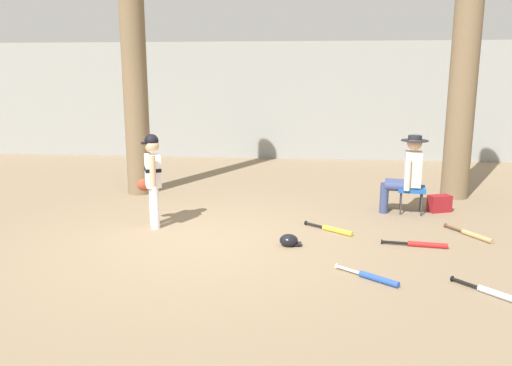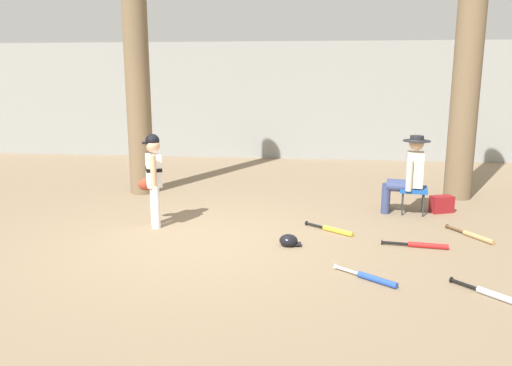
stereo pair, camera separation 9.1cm
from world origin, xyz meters
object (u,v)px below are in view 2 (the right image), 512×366
object	(u,v)px
bat_blue_youth	(372,278)
bat_aluminum_silver	(493,295)
folding_stool	(413,190)
seated_spectator	(408,172)
bat_wood_tan	(475,236)
batting_helmet_black	(289,241)
bat_red_barrel	(423,245)
tree_behind_spectator	(468,67)
tree_near_player	(136,49)
bat_yellow_trainer	(334,230)
handbag_beside_stool	(442,204)
young_ballplayer	(153,174)

from	to	relation	value
bat_blue_youth	bat_aluminum_silver	size ratio (longest dim) A/B	1.09
folding_stool	seated_spectator	xyz separation A→B (m)	(-0.10, 0.02, 0.28)
bat_wood_tan	batting_helmet_black	size ratio (longest dim) A/B	2.59
bat_red_barrel	folding_stool	bearing A→B (deg)	84.56
batting_helmet_black	tree_behind_spectator	bearing A→B (deg)	46.17
folding_stool	tree_near_player	bearing A→B (deg)	168.94
bat_blue_youth	bat_aluminum_silver	xyz separation A→B (m)	(1.11, -0.27, 0.00)
bat_yellow_trainer	bat_red_barrel	size ratio (longest dim) A/B	0.82
folding_stool	bat_blue_youth	distance (m)	2.90
bat_aluminum_silver	folding_stool	bearing A→B (deg)	94.43
bat_wood_tan	batting_helmet_black	xyz separation A→B (m)	(-2.40, -0.57, 0.03)
seated_spectator	bat_yellow_trainer	size ratio (longest dim) A/B	1.83
tree_behind_spectator	seated_spectator	distance (m)	2.20
tree_behind_spectator	seated_spectator	xyz separation A→B (m)	(-1.05, -1.13, -1.57)
handbag_beside_stool	bat_red_barrel	bearing A→B (deg)	-109.52
tree_near_player	handbag_beside_stool	world-z (taller)	tree_near_player
young_ballplayer	bat_aluminum_silver	world-z (taller)	young_ballplayer
young_ballplayer	bat_blue_youth	size ratio (longest dim) A/B	2.06
tree_behind_spectator	folding_stool	bearing A→B (deg)	-129.74
bat_yellow_trainer	batting_helmet_black	bearing A→B (deg)	-133.15
handbag_beside_stool	folding_stool	bearing A→B (deg)	-165.29
tree_near_player	young_ballplayer	size ratio (longest dim) A/B	4.31
bat_wood_tan	bat_aluminum_silver	bearing A→B (deg)	-100.94
tree_near_player	seated_spectator	distance (m)	4.94
tree_near_player	bat_wood_tan	world-z (taller)	tree_near_player
bat_blue_youth	tree_near_player	bearing A→B (deg)	135.49
bat_red_barrel	batting_helmet_black	bearing A→B (deg)	-175.91
tree_behind_spectator	folding_stool	distance (m)	2.37
bat_blue_youth	bat_red_barrel	distance (m)	1.35
seated_spectator	bat_red_barrel	xyz separation A→B (m)	(-0.06, -1.62, -0.61)
handbag_beside_stool	batting_helmet_black	world-z (taller)	handbag_beside_stool
bat_blue_youth	bat_wood_tan	distance (m)	2.17
handbag_beside_stool	batting_helmet_black	distance (m)	2.92
young_ballplayer	tree_behind_spectator	bearing A→B (deg)	25.52
young_ballplayer	bat_wood_tan	distance (m)	4.37
tree_behind_spectator	batting_helmet_black	size ratio (longest dim) A/B	18.72
seated_spectator	bat_red_barrel	world-z (taller)	seated_spectator
tree_behind_spectator	handbag_beside_stool	distance (m)	2.37
bat_blue_youth	bat_wood_tan	size ratio (longest dim) A/B	0.89
young_ballplayer	bat_aluminum_silver	xyz separation A→B (m)	(3.96, -1.93, -0.71)
bat_red_barrel	bat_wood_tan	size ratio (longest dim) A/B	1.13
tree_behind_spectator	seated_spectator	bearing A→B (deg)	-132.88
bat_yellow_trainer	bat_red_barrel	world-z (taller)	same
folding_stool	batting_helmet_black	distance (m)	2.51
batting_helmet_black	bat_blue_youth	bearing A→B (deg)	-47.77
bat_yellow_trainer	batting_helmet_black	xyz separation A→B (m)	(-0.58, -0.62, 0.03)
bat_yellow_trainer	batting_helmet_black	size ratio (longest dim) A/B	2.39
seated_spectator	handbag_beside_stool	xyz separation A→B (m)	(0.56, 0.11, -0.51)
handbag_beside_stool	bat_wood_tan	xyz separation A→B (m)	(0.13, -1.27, -0.10)
young_ballplayer	seated_spectator	bearing A→B (deg)	16.91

